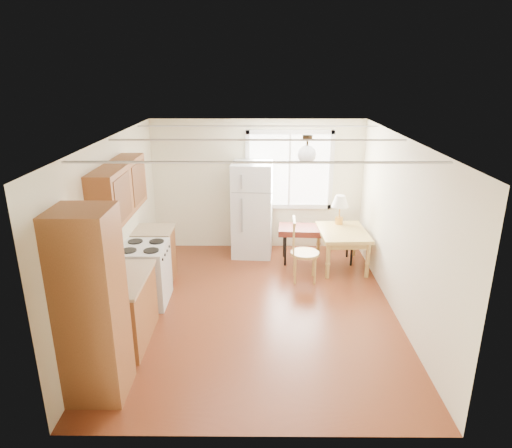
{
  "coord_description": "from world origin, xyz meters",
  "views": [
    {
      "loc": [
        0.02,
        -6.0,
        3.38
      ],
      "look_at": [
        -0.02,
        0.5,
        1.15
      ],
      "focal_mm": 32.0,
      "sensor_mm": 36.0,
      "label": 1
    }
  ],
  "objects_px": {
    "refrigerator": "(252,209)",
    "bench": "(318,231)",
    "chair": "(299,246)",
    "dining_table": "(343,236)"
  },
  "relations": [
    {
      "from": "refrigerator",
      "to": "bench",
      "type": "distance_m",
      "value": 1.28
    },
    {
      "from": "refrigerator",
      "to": "dining_table",
      "type": "height_order",
      "value": "refrigerator"
    },
    {
      "from": "dining_table",
      "to": "chair",
      "type": "distance_m",
      "value": 0.99
    },
    {
      "from": "bench",
      "to": "chair",
      "type": "xyz_separation_m",
      "value": [
        -0.41,
        -0.79,
        0.03
      ]
    },
    {
      "from": "refrigerator",
      "to": "bench",
      "type": "bearing_deg",
      "value": -13.06
    },
    {
      "from": "chair",
      "to": "bench",
      "type": "bearing_deg",
      "value": 64.88
    },
    {
      "from": "bench",
      "to": "dining_table",
      "type": "bearing_deg",
      "value": -25.91
    },
    {
      "from": "refrigerator",
      "to": "chair",
      "type": "bearing_deg",
      "value": -51.93
    },
    {
      "from": "chair",
      "to": "refrigerator",
      "type": "bearing_deg",
      "value": 126.1
    },
    {
      "from": "bench",
      "to": "dining_table",
      "type": "distance_m",
      "value": 0.47
    }
  ]
}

